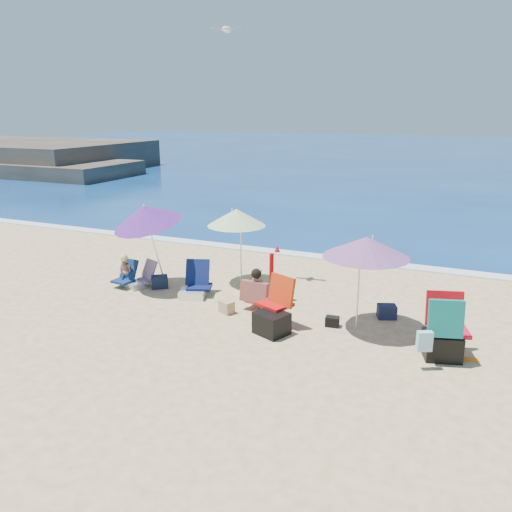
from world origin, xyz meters
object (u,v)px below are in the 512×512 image
at_px(furled_umbrella, 273,273).
at_px(chair_rainbow, 142,280).
at_px(camp_chair_right, 443,336).
at_px(camp_chair_left, 273,316).
at_px(seagull, 227,29).
at_px(umbrella_turquoise, 366,247).
at_px(umbrella_striped, 236,217).
at_px(chair_navy, 195,287).
at_px(person_left, 125,271).
at_px(person_center, 257,290).
at_px(umbrella_blue, 145,215).

relative_size(furled_umbrella, chair_rainbow, 1.59).
height_order(furled_umbrella, camp_chair_right, furled_umbrella).
xyz_separation_m(camp_chair_left, camp_chair_right, (3.04, 0.13, 0.10)).
distance_m(chair_rainbow, seagull, 6.06).
relative_size(umbrella_turquoise, camp_chair_right, 1.80).
distance_m(umbrella_striped, chair_navy, 1.94).
bearing_deg(person_left, umbrella_turquoise, -2.29).
xyz_separation_m(furled_umbrella, person_left, (-3.67, -0.34, -0.33)).
bearing_deg(furled_umbrella, person_left, -174.73).
relative_size(umbrella_striped, camp_chair_left, 1.73).
bearing_deg(furled_umbrella, seagull, 144.44).
relative_size(umbrella_turquoise, furled_umbrella, 1.63).
bearing_deg(person_left, person_center, -1.79).
distance_m(person_left, seagull, 6.01).
bearing_deg(camp_chair_left, umbrella_blue, 162.65).
bearing_deg(camp_chair_right, person_center, 168.05).
relative_size(chair_rainbow, seagull, 1.03).
xyz_separation_m(chair_rainbow, camp_chair_left, (3.87, -1.17, 0.15)).
xyz_separation_m(umbrella_blue, furled_umbrella, (3.05, 0.24, -1.09)).
height_order(camp_chair_right, person_center, camp_chair_right).
xyz_separation_m(chair_navy, person_left, (-1.87, -0.08, 0.17)).
height_order(umbrella_striped, camp_chair_left, umbrella_striped).
xyz_separation_m(umbrella_turquoise, person_center, (-2.27, 0.12, -1.21)).
bearing_deg(furled_umbrella, person_center, -111.53).
bearing_deg(chair_rainbow, seagull, 37.30).
relative_size(umbrella_turquoise, umbrella_blue, 0.95).
bearing_deg(umbrella_turquoise, person_center, 176.95).
bearing_deg(umbrella_blue, person_center, -4.06).
distance_m(chair_rainbow, camp_chair_right, 6.99).
bearing_deg(chair_navy, person_center, -6.67).
relative_size(chair_navy, camp_chair_left, 0.86).
bearing_deg(person_center, furled_umbrella, 68.47).
relative_size(umbrella_striped, camp_chair_right, 1.63).
distance_m(furled_umbrella, seagull, 5.46).
xyz_separation_m(chair_navy, chair_rainbow, (-1.51, 0.06, -0.05)).
height_order(umbrella_striped, umbrella_blue, umbrella_blue).
relative_size(umbrella_turquoise, chair_rainbow, 2.58).
distance_m(chair_navy, chair_rainbow, 1.51).
distance_m(chair_navy, camp_chair_right, 5.49).
xyz_separation_m(umbrella_blue, person_center, (2.88, -0.20, -1.35)).
relative_size(umbrella_blue, person_center, 2.40).
distance_m(umbrella_striped, furled_umbrella, 1.86).
distance_m(umbrella_turquoise, person_left, 5.91).
height_order(umbrella_turquoise, seagull, seagull).
height_order(chair_rainbow, seagull, seagull).
relative_size(chair_navy, person_center, 1.02).
height_order(umbrella_striped, chair_rainbow, umbrella_striped).
bearing_deg(camp_chair_right, seagull, 155.36).
bearing_deg(chair_navy, umbrella_striped, 67.53).
bearing_deg(furled_umbrella, camp_chair_left, -67.91).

